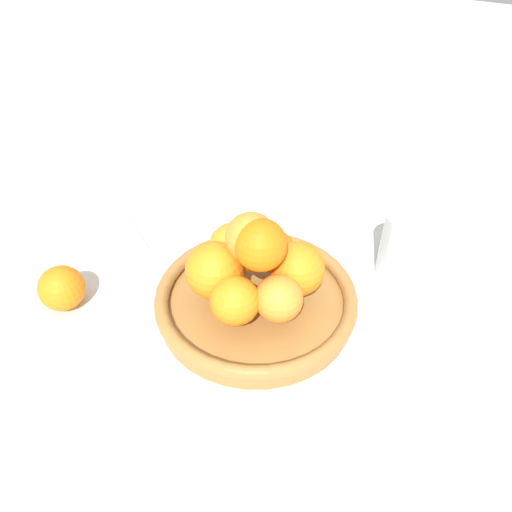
{
  "coord_description": "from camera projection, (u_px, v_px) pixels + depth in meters",
  "views": [
    {
      "loc": [
        0.45,
        0.23,
        0.53
      ],
      "look_at": [
        0.0,
        0.0,
        0.1
      ],
      "focal_mm": 35.0,
      "sensor_mm": 36.0,
      "label": 1
    }
  ],
  "objects": [
    {
      "name": "stray_orange",
      "position": [
        62.0,
        288.0,
        0.72
      ],
      "size": [
        0.07,
        0.07,
        0.07
      ],
      "primitive_type": "sphere",
      "color": "orange",
      "rests_on": "ground_plane"
    },
    {
      "name": "ground_plane",
      "position": [
        256.0,
        309.0,
        0.73
      ],
      "size": [
        4.0,
        4.0,
        0.0
      ],
      "primitive_type": "plane",
      "color": "beige"
    },
    {
      "name": "fruit_bowl",
      "position": [
        256.0,
        300.0,
        0.72
      ],
      "size": [
        0.29,
        0.29,
        0.04
      ],
      "color": "#A57238",
      "rests_on": "ground_plane"
    },
    {
      "name": "drinking_glass",
      "position": [
        405.0,
        247.0,
        0.75
      ],
      "size": [
        0.07,
        0.07,
        0.11
      ],
      "primitive_type": "cylinder",
      "color": "silver",
      "rests_on": "ground_plane"
    },
    {
      "name": "napkin_folded",
      "position": [
        94.0,
        236.0,
        0.86
      ],
      "size": [
        0.2,
        0.2,
        0.01
      ],
      "primitive_type": "cube",
      "rotation": [
        0.0,
        0.0,
        -0.59
      ],
      "color": "beige",
      "rests_on": "ground_plane"
    },
    {
      "name": "orange_pile",
      "position": [
        253.0,
        264.0,
        0.68
      ],
      "size": [
        0.18,
        0.18,
        0.13
      ],
      "color": "orange",
      "rests_on": "fruit_bowl"
    }
  ]
}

